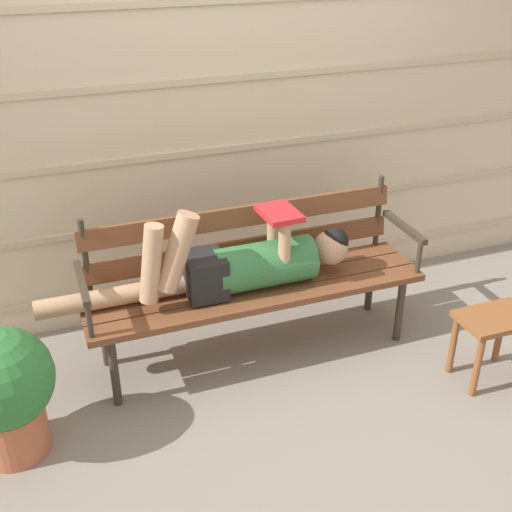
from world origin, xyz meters
The scene contains 6 objects.
ground_plane centered at (0.00, 0.00, 0.00)m, with size 12.00×12.00×0.00m, color gray.
house_siding centered at (0.00, 0.77, 1.19)m, with size 4.94×0.08×2.38m.
park_bench centered at (0.00, 0.20, 0.48)m, with size 1.83×0.45×0.86m.
reclining_person centered at (-0.08, 0.13, 0.58)m, with size 1.65×0.26×0.52m.
footstool centered at (1.06, -0.49, 0.29)m, with size 0.37×0.25×0.39m.
potted_plant centered at (-1.29, -0.19, 0.36)m, with size 0.45×0.45×0.64m.
Camera 1 is at (-1.02, -2.65, 2.21)m, focal length 45.55 mm.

